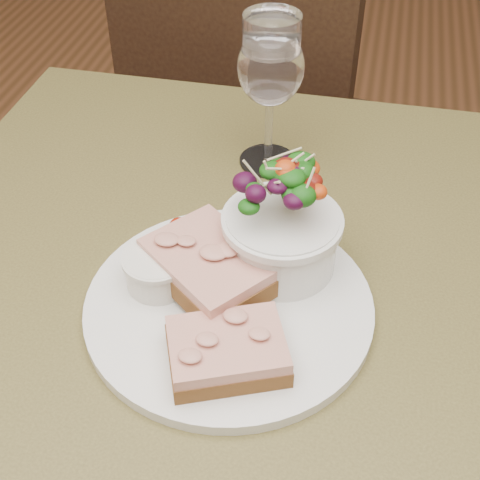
% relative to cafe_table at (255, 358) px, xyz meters
% --- Properties ---
extents(cafe_table, '(0.80, 0.80, 0.75)m').
position_rel_cafe_table_xyz_m(cafe_table, '(0.00, 0.00, 0.00)').
color(cafe_table, '#423C1C').
rests_on(cafe_table, ground).
extents(chair_far, '(0.49, 0.49, 0.90)m').
position_rel_cafe_table_xyz_m(chair_far, '(-0.12, 0.70, -0.36)').
color(chair_far, black).
rests_on(chair_far, ground).
extents(dinner_plate, '(0.28, 0.28, 0.01)m').
position_rel_cafe_table_xyz_m(dinner_plate, '(-0.02, -0.03, 0.11)').
color(dinner_plate, white).
rests_on(dinner_plate, cafe_table).
extents(sandwich_front, '(0.12, 0.11, 0.03)m').
position_rel_cafe_table_xyz_m(sandwich_front, '(-0.01, -0.10, 0.13)').
color(sandwich_front, '#523015').
rests_on(sandwich_front, dinner_plate).
extents(sandwich_back, '(0.15, 0.15, 0.03)m').
position_rel_cafe_table_xyz_m(sandwich_back, '(-0.04, -0.01, 0.14)').
color(sandwich_back, '#523015').
rests_on(sandwich_back, dinner_plate).
extents(ramekin, '(0.06, 0.06, 0.04)m').
position_rel_cafe_table_xyz_m(ramekin, '(-0.09, -0.02, 0.13)').
color(ramekin, silver).
rests_on(ramekin, dinner_plate).
extents(salad_bowl, '(0.11, 0.11, 0.13)m').
position_rel_cafe_table_xyz_m(salad_bowl, '(0.02, 0.04, 0.17)').
color(salad_bowl, white).
rests_on(salad_bowl, dinner_plate).
extents(garnish, '(0.05, 0.04, 0.02)m').
position_rel_cafe_table_xyz_m(garnish, '(-0.08, 0.06, 0.12)').
color(garnish, '#0A3A0A').
rests_on(garnish, dinner_plate).
extents(wine_glass, '(0.08, 0.08, 0.18)m').
position_rel_cafe_table_xyz_m(wine_glass, '(-0.03, 0.22, 0.22)').
color(wine_glass, white).
rests_on(wine_glass, cafe_table).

